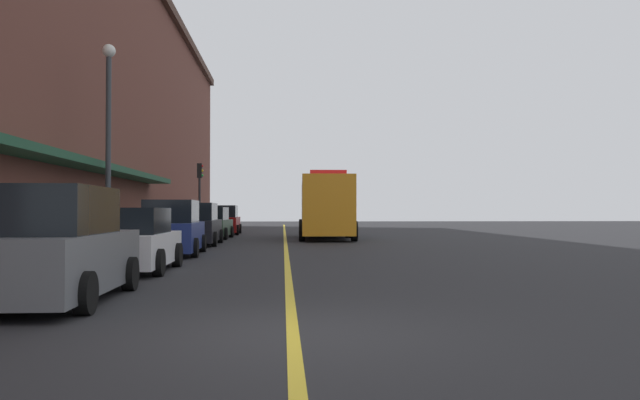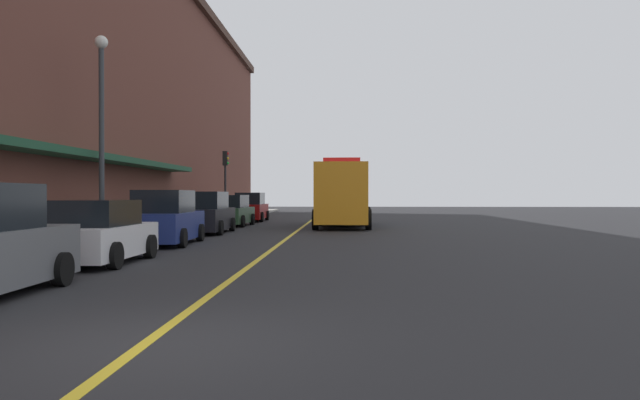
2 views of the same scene
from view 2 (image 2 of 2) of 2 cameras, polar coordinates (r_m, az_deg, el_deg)
ground_plane at (r=32.27m, az=-1.71°, el=-2.56°), size 112.00×112.00×0.00m
sidewalk_left at (r=33.29m, az=-12.43°, el=-2.34°), size 2.40×70.00×0.15m
lane_center_stripe at (r=32.27m, az=-1.71°, el=-2.55°), size 0.16×70.00×0.01m
brick_building_left at (r=35.54m, az=-25.09°, el=9.52°), size 14.11×64.00×14.63m
parked_car_1 at (r=16.56m, az=-19.74°, el=-2.90°), size 2.09×4.14×1.59m
parked_car_2 at (r=22.16m, az=-13.89°, el=-1.72°), size 2.13×4.71×1.87m
parked_car_3 at (r=28.25m, az=-10.33°, el=-1.25°), size 2.05×4.88×1.85m
parked_car_4 at (r=34.45m, az=-8.18°, el=-1.04°), size 2.21×4.60×1.70m
parked_car_5 at (r=40.57m, az=-6.33°, el=-0.72°), size 2.03×4.83×1.84m
utility_truck at (r=33.78m, az=2.20°, el=0.42°), size 3.09×9.50×3.51m
parking_meter_0 at (r=30.16m, az=-12.32°, el=-0.77°), size 0.14×0.18×1.33m
parking_meter_1 at (r=31.85m, az=-11.52°, el=-0.70°), size 0.14×0.18×1.33m
street_lamp_left at (r=22.55m, az=-19.29°, el=7.29°), size 0.44×0.44×6.94m
traffic_light_near at (r=39.81m, az=-8.61°, el=2.56°), size 0.38×0.36×4.30m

